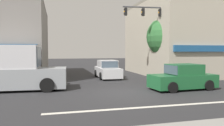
% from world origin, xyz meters
% --- Properties ---
extents(ground_plane, '(120.00, 120.00, 0.00)m').
position_xyz_m(ground_plane, '(0.00, 0.00, 0.00)').
color(ground_plane, '#2B2B2D').
extents(lane_marking_stripe, '(9.00, 0.24, 0.01)m').
position_xyz_m(lane_marking_stripe, '(0.00, -3.50, 0.00)').
color(lane_marking_stripe, silver).
rests_on(lane_marking_stripe, ground).
extents(building_right_corner, '(13.09, 11.20, 7.49)m').
position_xyz_m(building_right_corner, '(11.00, 8.52, 3.74)').
color(building_right_corner, '#B7AD99').
rests_on(building_right_corner, ground).
extents(street_tree, '(3.59, 3.59, 5.46)m').
position_xyz_m(street_tree, '(5.58, 5.55, 3.66)').
color(street_tree, '#4C3823').
rests_on(street_tree, ground).
extents(utility_pole_near_left, '(1.40, 0.22, 8.07)m').
position_xyz_m(utility_pole_near_left, '(-7.58, 4.76, 4.19)').
color(utility_pole_near_left, brown).
rests_on(utility_pole_near_left, ground).
extents(utility_pole_far_right, '(1.40, 0.22, 7.64)m').
position_xyz_m(utility_pole_far_right, '(8.81, 8.13, 3.97)').
color(utility_pole_far_right, brown).
rests_on(utility_pole_far_right, ground).
extents(traffic_light_mast, '(4.87, 0.69, 6.20)m').
position_xyz_m(traffic_light_mast, '(4.77, 4.49, 4.30)').
color(traffic_light_mast, '#47474C').
rests_on(traffic_light_mast, ground).
extents(box_truck_parked_curbside, '(5.71, 2.49, 2.75)m').
position_xyz_m(box_truck_parked_curbside, '(-6.33, 2.19, 1.25)').
color(box_truck_parked_curbside, '#999EA3').
rests_on(box_truck_parked_curbside, ground).
extents(sedan_crossing_rightbound, '(1.92, 4.12, 1.58)m').
position_xyz_m(sedan_crossing_rightbound, '(0.52, 6.89, 0.71)').
color(sedan_crossing_rightbound, silver).
rests_on(sedan_crossing_rightbound, ground).
extents(sedan_waiting_far, '(4.20, 2.08, 1.58)m').
position_xyz_m(sedan_waiting_far, '(3.71, -0.02, 0.71)').
color(sedan_waiting_far, '#1E6033').
rests_on(sedan_waiting_far, ground).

